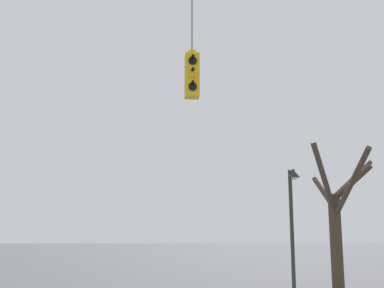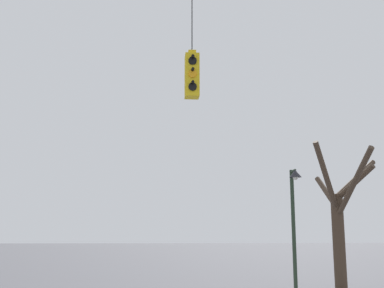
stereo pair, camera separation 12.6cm
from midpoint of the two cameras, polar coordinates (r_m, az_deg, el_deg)
traffic_light_over_intersection at (r=11.74m, az=0.31°, el=8.18°), size 0.34×0.58×2.74m
street_lamp at (r=15.36m, az=12.28°, el=-7.79°), size 0.38×0.67×4.12m
bare_tree at (r=19.58m, az=17.40°, el=-8.24°), size 3.36×4.18×5.53m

